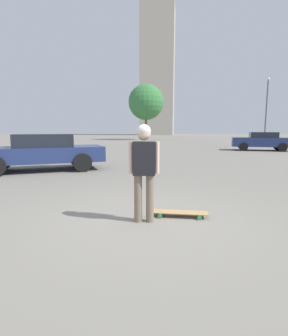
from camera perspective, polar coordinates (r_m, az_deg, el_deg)
The scene contains 8 objects.
ground_plane at distance 4.51m, azimuth 0.00°, elevation -11.55°, with size 220.00×220.00×0.00m, color gray.
person at distance 4.28m, azimuth 0.00°, elevation 0.76°, with size 0.50×0.24×1.62m.
skateboard at distance 4.76m, azimuth 7.75°, elevation -9.60°, with size 1.00×0.31×0.09m.
car_parked_near at distance 10.64m, azimuth -21.40°, elevation 3.40°, with size 4.87×3.71×1.38m.
car_parked_far at distance 21.63m, azimuth 24.24°, elevation 5.40°, with size 4.39×2.34×1.37m.
building_block_distant at distance 88.07m, azimuth 3.11°, elevation 20.15°, with size 9.96×14.10×39.35m.
tree_distant at distance 41.93m, azimuth 0.45°, elevation 14.14°, with size 5.48×5.48×8.57m.
lamp_post at distance 26.21m, azimuth 25.11°, elevation 11.90°, with size 0.28×0.28×6.08m.
Camera 1 is at (-0.56, 4.21, 1.53)m, focal length 28.00 mm.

